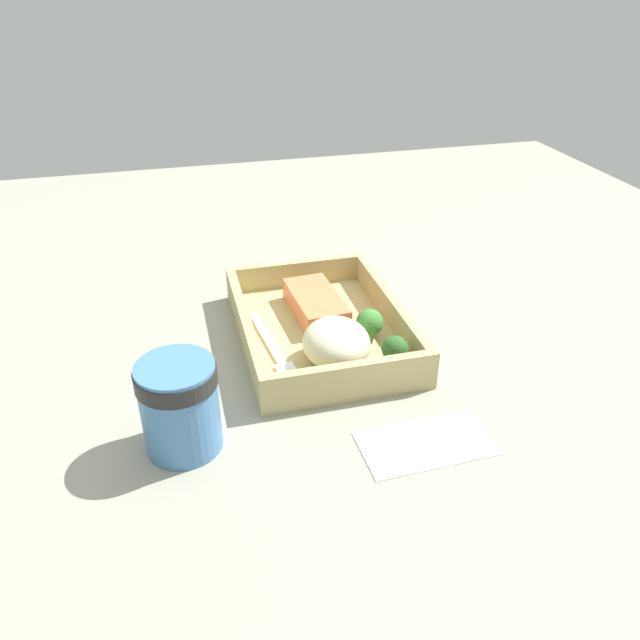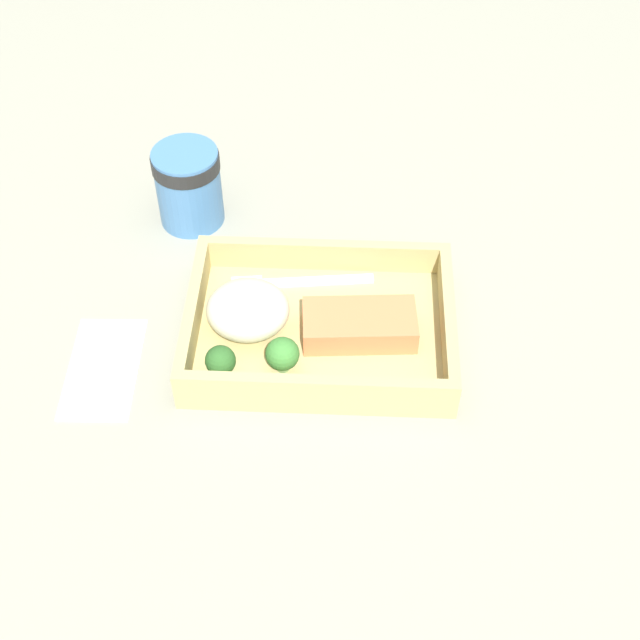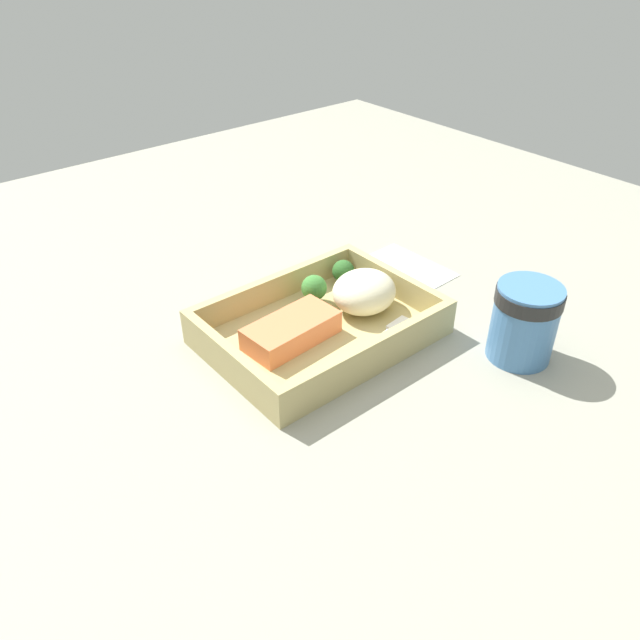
{
  "view_description": "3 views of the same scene",
  "coord_description": "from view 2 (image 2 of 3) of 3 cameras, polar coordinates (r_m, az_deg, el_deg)",
  "views": [
    {
      "loc": [
        66.14,
        -17.22,
        43.21
      ],
      "look_at": [
        0.0,
        0.0,
        2.7
      ],
      "focal_mm": 35.0,
      "sensor_mm": 36.0,
      "label": 1
    },
    {
      "loc": [
        -2.77,
        62.28,
        71.96
      ],
      "look_at": [
        0.0,
        0.0,
        2.7
      ],
      "focal_mm": 50.0,
      "sensor_mm": 36.0,
      "label": 2
    },
    {
      "loc": [
        -41.34,
        -49.67,
        46.81
      ],
      "look_at": [
        0.0,
        0.0,
        2.7
      ],
      "focal_mm": 35.0,
      "sensor_mm": 36.0,
      "label": 3
    }
  ],
  "objects": [
    {
      "name": "ground_plane",
      "position": [
        0.96,
        -0.0,
        -1.48
      ],
      "size": [
        160.0,
        160.0,
        2.0
      ],
      "primitive_type": "cube",
      "color": "gray"
    },
    {
      "name": "takeout_tray",
      "position": [
        0.95,
        -0.0,
        -0.85
      ],
      "size": [
        27.9,
        20.32,
        1.2
      ],
      "primitive_type": "cube",
      "color": "tan",
      "rests_on": "ground_plane"
    },
    {
      "name": "tray_rim",
      "position": [
        0.93,
        -0.0,
        0.13
      ],
      "size": [
        27.9,
        20.32,
        3.61
      ],
      "color": "tan",
      "rests_on": "takeout_tray"
    },
    {
      "name": "salmon_fillet",
      "position": [
        0.93,
        2.54,
        -0.33
      ],
      "size": [
        12.19,
        6.65,
        2.94
      ],
      "primitive_type": "cube",
      "rotation": [
        0.0,
        0.0,
        0.07
      ],
      "color": "#E87A4B",
      "rests_on": "takeout_tray"
    },
    {
      "name": "mashed_potatoes",
      "position": [
        0.93,
        -4.64,
        0.65
      ],
      "size": [
        8.71,
        7.92,
        5.4
      ],
      "primitive_type": "ellipsoid",
      "color": "beige",
      "rests_on": "takeout_tray"
    },
    {
      "name": "broccoli_floret_1",
      "position": [
        0.89,
        -6.39,
        -2.63
      ],
      "size": [
        3.12,
        3.12,
        3.75
      ],
      "color": "#779A59",
      "rests_on": "takeout_tray"
    },
    {
      "name": "broccoli_floret_2",
      "position": [
        0.89,
        -2.41,
        -2.21
      ],
      "size": [
        3.46,
        3.46,
        4.05
      ],
      "color": "#7AA05B",
      "rests_on": "takeout_tray"
    },
    {
      "name": "fork",
      "position": [
        0.99,
        -1.75,
        2.43
      ],
      "size": [
        15.88,
        3.45,
        0.44
      ],
      "color": "white",
      "rests_on": "takeout_tray"
    },
    {
      "name": "paper_cup",
      "position": [
        1.06,
        -8.43,
        8.68
      ],
      "size": [
        7.89,
        7.89,
        9.77
      ],
      "color": "teal",
      "rests_on": "ground_plane"
    },
    {
      "name": "receipt_slip",
      "position": [
        0.95,
        -13.7,
        -2.99
      ],
      "size": [
        7.61,
        13.68,
        0.24
      ],
      "primitive_type": "cube",
      "rotation": [
        0.0,
        0.0,
        0.03
      ],
      "color": "white",
      "rests_on": "ground_plane"
    }
  ]
}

